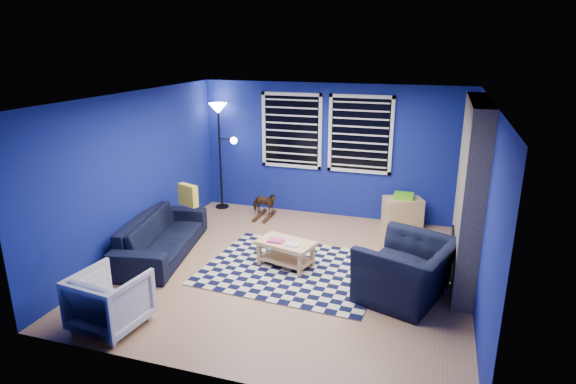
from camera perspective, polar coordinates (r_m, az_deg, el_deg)
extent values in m
plane|color=tan|center=(7.16, 0.29, -9.15)|extent=(5.00, 5.00, 0.00)
plane|color=white|center=(6.45, 0.33, 11.15)|extent=(5.00, 5.00, 0.00)
plane|color=navy|center=(9.04, 5.04, 4.85)|extent=(5.00, 0.00, 5.00)
plane|color=navy|center=(7.79, -17.55, 2.05)|extent=(0.00, 5.00, 5.00)
plane|color=navy|center=(6.45, 22.04, -1.52)|extent=(0.00, 5.00, 5.00)
cube|color=gray|center=(6.92, 20.72, -0.14)|extent=(0.26, 2.00, 2.50)
cube|color=black|center=(7.21, 18.84, -6.88)|extent=(0.04, 0.70, 0.60)
cube|color=gray|center=(7.34, 17.59, -9.00)|extent=(0.50, 1.20, 0.08)
cube|color=black|center=(9.14, 0.45, 7.29)|extent=(1.05, 0.02, 1.30)
cube|color=white|center=(9.04, 0.44, 11.53)|extent=(1.17, 0.05, 0.06)
cube|color=white|center=(9.27, 0.42, 3.14)|extent=(1.17, 0.05, 0.06)
cube|color=black|center=(8.85, 8.57, 6.76)|extent=(1.05, 0.02, 1.30)
cube|color=white|center=(8.74, 8.76, 11.14)|extent=(1.17, 0.05, 0.06)
cube|color=white|center=(8.99, 8.37, 2.49)|extent=(1.17, 0.05, 0.06)
cube|color=black|center=(8.33, 20.97, 3.74)|extent=(0.06, 1.00, 0.58)
cube|color=black|center=(8.33, 20.73, 3.77)|extent=(0.01, 0.92, 0.50)
cube|color=black|center=(7.15, 0.56, -9.11)|extent=(2.63, 2.16, 0.02)
imported|color=black|center=(7.77, -14.72, -5.03)|extent=(2.25, 1.22, 0.62)
imported|color=black|center=(6.45, 13.90, -9.00)|extent=(1.47, 1.37, 0.78)
imported|color=gray|center=(6.05, -20.33, -11.94)|extent=(0.83, 0.85, 0.69)
imported|color=#4C3118|center=(9.09, -2.85, -1.34)|extent=(0.28, 0.53, 0.43)
cube|color=#DFAE7D|center=(7.11, -0.27, -6.10)|extent=(0.92, 0.67, 0.06)
cube|color=#DFAE7D|center=(7.21, -0.27, -7.98)|extent=(0.83, 0.58, 0.03)
cube|color=#C03686|center=(7.09, -1.45, -5.78)|extent=(0.25, 0.21, 0.03)
cube|color=silver|center=(6.96, 0.54, -6.27)|extent=(0.21, 0.17, 0.03)
cube|color=#DFAE7D|center=(7.13, -3.43, -7.73)|extent=(0.07, 0.07, 0.33)
cube|color=#DFAE7D|center=(6.94, 2.04, -8.48)|extent=(0.07, 0.07, 0.33)
cube|color=#DFAE7D|center=(7.45, -2.41, -6.60)|extent=(0.07, 0.07, 0.33)
cube|color=#DFAE7D|center=(7.26, 2.84, -7.27)|extent=(0.07, 0.07, 0.33)
cube|color=#DFAE7D|center=(8.88, 13.41, -2.38)|extent=(0.77, 0.65, 0.54)
cube|color=black|center=(8.88, 13.41, -2.38)|extent=(0.67, 0.58, 0.43)
cube|color=#5DCF18|center=(8.78, 13.55, -0.45)|extent=(0.41, 0.37, 0.09)
cylinder|color=black|center=(9.83, -7.80, -1.70)|extent=(0.26, 0.26, 0.03)
cylinder|color=black|center=(9.56, -8.03, 3.79)|extent=(0.04, 0.04, 1.95)
cone|color=white|center=(9.38, -8.29, 9.78)|extent=(0.35, 0.35, 0.20)
sphere|color=white|center=(9.29, -6.45, 6.08)|extent=(0.13, 0.13, 0.13)
cube|color=yellow|center=(8.03, -11.76, -0.37)|extent=(0.39, 0.24, 0.36)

